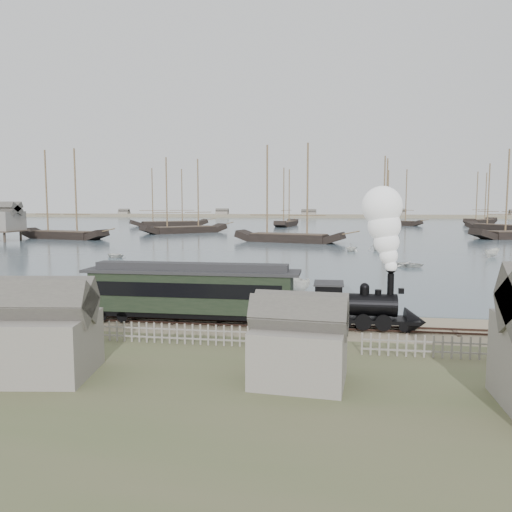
# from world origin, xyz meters

# --- Properties ---
(ground) EXTENTS (600.00, 600.00, 0.00)m
(ground) POSITION_xyz_m (0.00, 0.00, 0.00)
(ground) COLOR tan
(ground) RESTS_ON ground
(harbor_water) EXTENTS (600.00, 336.00, 0.06)m
(harbor_water) POSITION_xyz_m (0.00, 170.00, 0.03)
(harbor_water) COLOR #475965
(harbor_water) RESTS_ON ground
(rail_track) EXTENTS (120.00, 1.80, 0.16)m
(rail_track) POSITION_xyz_m (0.00, -2.00, 0.04)
(rail_track) COLOR #37241E
(rail_track) RESTS_ON ground
(picket_fence_west) EXTENTS (19.00, 0.10, 1.20)m
(picket_fence_west) POSITION_xyz_m (-6.50, -7.00, 0.00)
(picket_fence_west) COLOR gray
(picket_fence_west) RESTS_ON ground
(shed_left) EXTENTS (5.00, 4.00, 4.10)m
(shed_left) POSITION_xyz_m (-10.00, -13.00, 0.00)
(shed_left) COLOR gray
(shed_left) RESTS_ON ground
(shed_mid) EXTENTS (4.00, 3.50, 3.60)m
(shed_mid) POSITION_xyz_m (2.00, -12.00, 0.00)
(shed_mid) COLOR gray
(shed_mid) RESTS_ON ground
(far_spit) EXTENTS (500.00, 20.00, 1.80)m
(far_spit) POSITION_xyz_m (0.00, 250.00, 0.00)
(far_spit) COLOR gray
(far_spit) RESTS_ON ground
(locomotive) EXTENTS (6.95, 2.59, 8.66)m
(locomotive) POSITION_xyz_m (6.32, -2.00, 4.01)
(locomotive) COLOR black
(locomotive) RESTS_ON ground
(passenger_coach) EXTENTS (14.34, 2.77, 3.48)m
(passenger_coach) POSITION_xyz_m (-5.79, -2.00, 2.20)
(passenger_coach) COLOR black
(passenger_coach) RESTS_ON ground
(beached_dinghy) EXTENTS (3.66, 4.50, 0.82)m
(beached_dinghy) POSITION_xyz_m (-19.69, -0.02, 0.41)
(beached_dinghy) COLOR white
(beached_dinghy) RESTS_ON ground
(rowboat_0) EXTENTS (4.07, 3.12, 0.78)m
(rowboat_0) POSITION_xyz_m (-19.72, 14.84, 0.45)
(rowboat_0) COLOR white
(rowboat_0) RESTS_ON harbor_water
(rowboat_1) EXTENTS (3.46, 3.63, 1.49)m
(rowboat_1) POSITION_xyz_m (-4.84, 17.10, 0.81)
(rowboat_1) COLOR white
(rowboat_1) RESTS_ON harbor_water
(rowboat_2) EXTENTS (4.29, 3.49, 1.58)m
(rowboat_2) POSITION_xyz_m (0.19, 9.68, 0.85)
(rowboat_2) COLOR white
(rowboat_2) RESTS_ON harbor_water
(rowboat_3) EXTENTS (3.53, 4.13, 0.72)m
(rowboat_3) POSITION_xyz_m (12.88, 29.97, 0.42)
(rowboat_3) COLOR white
(rowboat_3) RESTS_ON harbor_water
(rowboat_5) EXTENTS (3.44, 3.25, 1.33)m
(rowboat_5) POSITION_xyz_m (26.59, 43.59, 0.73)
(rowboat_5) COLOR white
(rowboat_5) RESTS_ON harbor_water
(rowboat_6) EXTENTS (3.87, 4.12, 0.70)m
(rowboat_6) POSITION_xyz_m (-28.23, 35.30, 0.41)
(rowboat_6) COLOR white
(rowboat_6) RESTS_ON harbor_water
(rowboat_7) EXTENTS (3.23, 2.81, 1.65)m
(rowboat_7) POSITION_xyz_m (10.72, 52.24, 0.89)
(rowboat_7) COLOR white
(rowboat_7) RESTS_ON harbor_water
(rowboat_8) EXTENTS (3.48, 3.48, 1.39)m
(rowboat_8) POSITION_xyz_m (6.52, 49.28, 0.76)
(rowboat_8) COLOR white
(rowboat_8) RESTS_ON harbor_water
(schooner_0) EXTENTS (22.48, 10.25, 20.00)m
(schooner_0) POSITION_xyz_m (-56.06, 70.09, 10.06)
(schooner_0) COLOR black
(schooner_0) RESTS_ON harbor_water
(schooner_1) EXTENTS (21.28, 20.13, 20.00)m
(schooner_1) POSITION_xyz_m (-35.85, 95.79, 10.06)
(schooner_1) COLOR black
(schooner_1) RESTS_ON harbor_water
(schooner_2) EXTENTS (23.28, 11.14, 20.00)m
(schooner_2) POSITION_xyz_m (-5.45, 68.03, 10.06)
(schooner_2) COLOR black
(schooner_2) RESTS_ON harbor_water
(schooner_3) EXTENTS (7.82, 19.21, 20.00)m
(schooner_3) POSITION_xyz_m (17.00, 101.24, 10.06)
(schooner_3) COLOR black
(schooner_3) RESTS_ON harbor_water
(schooner_5) EXTENTS (16.77, 22.38, 20.00)m
(schooner_5) POSITION_xyz_m (52.19, 121.93, 10.06)
(schooner_5) COLOR black
(schooner_5) RESTS_ON harbor_water
(schooner_6) EXTENTS (26.12, 18.59, 20.00)m
(schooner_6) POSITION_xyz_m (-52.64, 132.98, 10.06)
(schooner_6) COLOR black
(schooner_6) RESTS_ON harbor_water
(schooner_7) EXTENTS (7.70, 21.06, 20.00)m
(schooner_7) POSITION_xyz_m (-12.37, 139.00, 10.06)
(schooner_7) COLOR black
(schooner_7) RESTS_ON harbor_water
(schooner_8) EXTENTS (17.28, 12.94, 20.00)m
(schooner_8) POSITION_xyz_m (26.23, 150.62, 10.06)
(schooner_8) COLOR black
(schooner_8) RESTS_ON harbor_water
(schooner_9) EXTENTS (17.86, 21.82, 20.00)m
(schooner_9) POSITION_xyz_m (60.05, 170.54, 10.06)
(schooner_9) COLOR black
(schooner_9) RESTS_ON harbor_water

